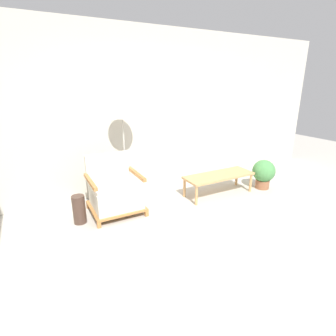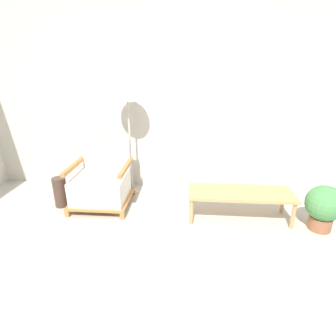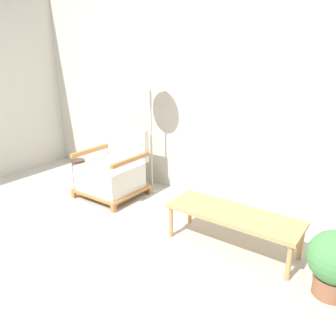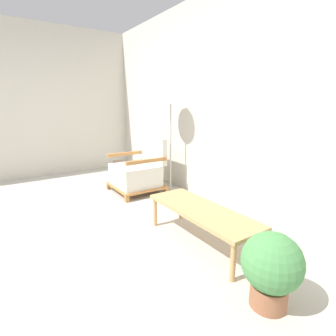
{
  "view_description": "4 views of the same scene",
  "coord_description": "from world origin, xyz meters",
  "px_view_note": "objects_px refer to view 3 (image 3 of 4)",
  "views": [
    {
      "loc": [
        -1.76,
        -2.05,
        1.84
      ],
      "look_at": [
        0.09,
        1.41,
        0.55
      ],
      "focal_mm": 28.0,
      "sensor_mm": 36.0,
      "label": 1
    },
    {
      "loc": [
        0.33,
        -1.62,
        1.73
      ],
      "look_at": [
        0.09,
        1.41,
        0.55
      ],
      "focal_mm": 28.0,
      "sensor_mm": 36.0,
      "label": 2
    },
    {
      "loc": [
        2.03,
        -1.3,
        1.73
      ],
      "look_at": [
        0.09,
        1.41,
        0.55
      ],
      "focal_mm": 35.0,
      "sensor_mm": 36.0,
      "label": 3
    },
    {
      "loc": [
        2.71,
        -0.35,
        1.32
      ],
      "look_at": [
        0.09,
        1.41,
        0.55
      ],
      "focal_mm": 28.0,
      "sensor_mm": 36.0,
      "label": 4
    }
  ],
  "objects_px": {
    "coffee_table": "(233,217)",
    "potted_plant": "(335,261)",
    "vase": "(79,174)",
    "armchair": "(113,173)",
    "floor_lamp": "(150,80)"
  },
  "relations": [
    {
      "from": "coffee_table",
      "to": "potted_plant",
      "type": "height_order",
      "value": "potted_plant"
    },
    {
      "from": "vase",
      "to": "potted_plant",
      "type": "height_order",
      "value": "potted_plant"
    },
    {
      "from": "potted_plant",
      "to": "armchair",
      "type": "bearing_deg",
      "value": 171.72
    },
    {
      "from": "armchair",
      "to": "floor_lamp",
      "type": "xyz_separation_m",
      "value": [
        0.31,
        0.4,
        1.12
      ]
    },
    {
      "from": "armchair",
      "to": "vase",
      "type": "bearing_deg",
      "value": -170.11
    },
    {
      "from": "coffee_table",
      "to": "vase",
      "type": "relative_size",
      "value": 3.08
    },
    {
      "from": "floor_lamp",
      "to": "armchair",
      "type": "bearing_deg",
      "value": -127.96
    },
    {
      "from": "armchair",
      "to": "potted_plant",
      "type": "xyz_separation_m",
      "value": [
        2.62,
        -0.38,
        -0.01
      ]
    },
    {
      "from": "coffee_table",
      "to": "vase",
      "type": "bearing_deg",
      "value": 176.86
    },
    {
      "from": "floor_lamp",
      "to": "coffee_table",
      "type": "height_order",
      "value": "floor_lamp"
    },
    {
      "from": "armchair",
      "to": "vase",
      "type": "distance_m",
      "value": 0.55
    },
    {
      "from": "potted_plant",
      "to": "coffee_table",
      "type": "bearing_deg",
      "value": 169.45
    },
    {
      "from": "coffee_table",
      "to": "armchair",
      "type": "bearing_deg",
      "value": 172.88
    },
    {
      "from": "coffee_table",
      "to": "floor_lamp",
      "type": "bearing_deg",
      "value": 156.72
    },
    {
      "from": "coffee_table",
      "to": "vase",
      "type": "height_order",
      "value": "vase"
    }
  ]
}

